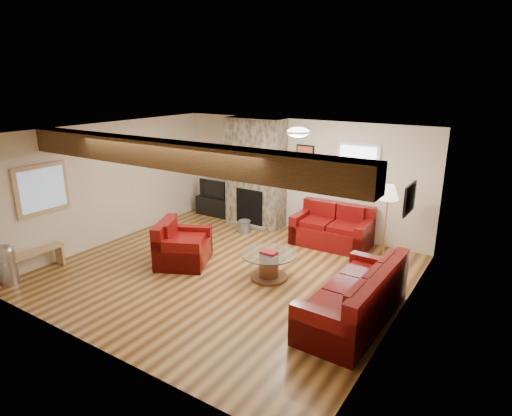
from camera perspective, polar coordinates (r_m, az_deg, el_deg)
The scene contains 18 objects.
room at distance 7.38m, azimuth -4.09°, elevation 0.37°, with size 8.00×8.00×8.00m.
oak_beam at distance 6.21m, azimuth -11.26°, elevation 6.97°, with size 6.00×0.36×0.38m, color #321E0F.
chimney_breast at distance 9.92m, azimuth -0.10°, elevation 4.56°, with size 1.40×0.67×2.50m.
back_window at distance 9.03m, azimuth 13.35°, elevation 4.99°, with size 0.90×0.08×1.10m, color white, non-canonical shape.
hatch_window at distance 8.54m, azimuth -26.64°, elevation 2.27°, with size 0.08×1.00×0.90m, color tan, non-canonical shape.
ceiling_dome at distance 7.41m, azimuth 5.64°, elevation 9.81°, with size 0.40×0.40×0.18m, color white, non-canonical shape.
artwork_back at distance 9.46m, azimuth 6.53°, elevation 6.80°, with size 0.42×0.06×0.52m, color black, non-canonical shape.
artwork_right at distance 6.29m, azimuth 19.73°, elevation 1.19°, with size 0.06×0.55×0.42m, color black, non-canonical shape.
sofa_three at distance 6.35m, azimuth 12.93°, elevation -11.04°, with size 2.16×0.90×0.83m, color #490B05, non-canonical shape.
loveseat at distance 8.99m, azimuth 10.08°, elevation -2.37°, with size 1.56×0.90×0.83m, color #490B05, non-canonical shape.
armchair_red at distance 8.11m, azimuth -9.68°, elevation -4.57°, with size 1.01×0.88×0.82m, color #490B05, non-canonical shape.
coffee_table at distance 7.47m, azimuth 1.71°, elevation -7.70°, with size 0.96×0.96×0.50m.
tv_cabinet at distance 10.91m, azimuth -5.53°, elevation 0.29°, with size 0.94×0.38×0.47m, color black.
television at distance 10.79m, azimuth -5.60°, elevation 2.63°, with size 0.78×0.10×0.45m, color black.
floor_lamp at distance 8.22m, azimuth 17.22°, elevation 1.48°, with size 0.38×0.38×1.48m.
pine_bench at distance 8.60m, azimuth -27.54°, elevation -6.51°, with size 0.26×1.11×0.42m, color tan, non-canonical shape.
pedal_bin at distance 8.36m, azimuth -30.24°, elevation -6.47°, with size 0.29×0.29×0.72m, color #A1A1A6, non-canonical shape.
coal_bucket at distance 9.66m, azimuth -1.56°, elevation -2.45°, with size 0.30×0.30×0.28m, color slate, non-canonical shape.
Camera 1 is at (4.26, -5.64, 3.35)m, focal length 30.00 mm.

